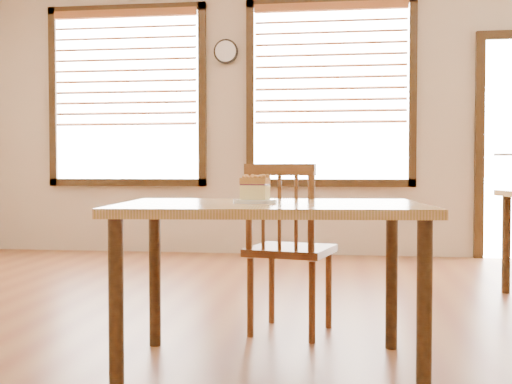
% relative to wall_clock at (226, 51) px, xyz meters
% --- Properties ---
extents(ground, '(8.00, 8.00, 0.00)m').
position_rel_wall_clock_xyz_m(ground, '(0.80, -3.96, -2.15)').
color(ground, brown).
extents(window_left, '(1.76, 0.10, 1.96)m').
position_rel_wall_clock_xyz_m(window_left, '(-1.10, 0.01, -0.34)').
color(window_left, white).
rests_on(window_left, room_shell).
extents(window_right, '(1.76, 0.10, 1.96)m').
position_rel_wall_clock_xyz_m(window_right, '(1.10, 0.01, -0.34)').
color(window_right, white).
rests_on(window_right, room_shell).
extents(wall_clock, '(0.26, 0.05, 0.26)m').
position_rel_wall_clock_xyz_m(wall_clock, '(0.00, 0.00, 0.00)').
color(wall_clock, black).
rests_on(wall_clock, room_shell).
extents(cafe_table_main, '(1.41, 1.01, 0.75)m').
position_rel_wall_clock_xyz_m(cafe_table_main, '(0.92, -3.90, -1.49)').
color(cafe_table_main, tan).
rests_on(cafe_table_main, ground).
extents(cafe_chair_main, '(0.51, 0.51, 0.94)m').
position_rel_wall_clock_xyz_m(cafe_chair_main, '(0.94, -3.26, -1.68)').
color(cafe_chair_main, brown).
rests_on(cafe_chair_main, ground).
extents(plate, '(0.20, 0.20, 0.02)m').
position_rel_wall_clock_xyz_m(plate, '(0.85, -3.90, -1.39)').
color(plate, white).
rests_on(plate, cafe_table_main).
extents(cake_slice, '(0.14, 0.11, 0.11)m').
position_rel_wall_clock_xyz_m(cake_slice, '(0.85, -3.90, -1.33)').
color(cake_slice, '#FFF390').
rests_on(cake_slice, plate).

